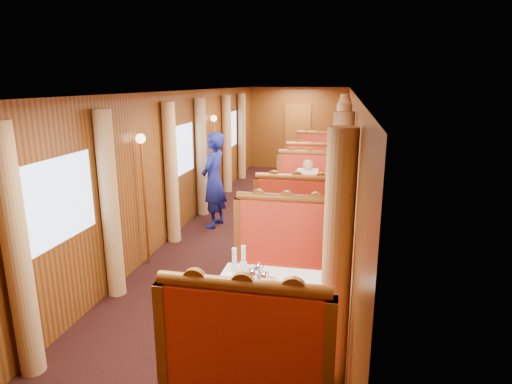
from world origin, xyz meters
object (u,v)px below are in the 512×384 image
(banquette_near_fwd, at_px, (248,378))
(banquette_far_fwd, at_px, (313,181))
(banquette_near_aft, at_px, (284,269))
(steward, at_px, (214,180))
(banquette_mid_fwd, at_px, (297,230))
(banquette_mid_aft, at_px, (308,197))
(table_mid, at_px, (303,214))
(teapot_left, at_px, (253,280))
(tea_tray, at_px, (256,280))
(fruit_plate, at_px, (300,289))
(teapot_back, at_px, (259,273))
(banquette_far_aft, at_px, (318,165))
(teapot_right, at_px, (264,282))
(table_far, at_px, (316,174))
(table_near, at_px, (270,316))
(rose_vase_mid, at_px, (302,183))
(passenger, at_px, (307,184))
(rose_vase_far, at_px, (317,152))

(banquette_near_fwd, relative_size, banquette_far_fwd, 1.00)
(banquette_near_aft, relative_size, steward, 0.76)
(banquette_near_fwd, height_order, steward, steward)
(banquette_mid_fwd, distance_m, banquette_mid_aft, 2.03)
(table_mid, xyz_separation_m, teapot_left, (-0.14, -3.64, 0.45))
(tea_tray, bearing_deg, fruit_plate, -14.16)
(banquette_near_fwd, relative_size, teapot_back, 8.63)
(banquette_far_aft, distance_m, teapot_right, 8.16)
(tea_tray, bearing_deg, banquette_far_fwd, 88.67)
(teapot_back, bearing_deg, table_far, 89.53)
(table_far, bearing_deg, tea_tray, -91.13)
(teapot_right, bearing_deg, table_far, 108.67)
(banquette_near_fwd, xyz_separation_m, teapot_right, (-0.03, 0.88, 0.39))
(table_near, bearing_deg, banquette_mid_aft, 90.00)
(table_mid, relative_size, banquette_mid_aft, 0.78)
(table_near, bearing_deg, rose_vase_mid, 90.59)
(banquette_mid_aft, height_order, fruit_plate, banquette_mid_aft)
(banquette_mid_fwd, distance_m, passenger, 1.80)
(banquette_mid_aft, relative_size, tea_tray, 3.94)
(banquette_near_aft, xyz_separation_m, steward, (-1.67, 2.59, 0.46))
(table_near, height_order, tea_tray, tea_tray)
(banquette_mid_fwd, bearing_deg, fruit_plate, -83.31)
(banquette_far_fwd, relative_size, rose_vase_mid, 3.72)
(banquette_far_aft, distance_m, teapot_left, 8.16)
(banquette_mid_fwd, height_order, rose_vase_mid, banquette_mid_fwd)
(table_near, distance_m, table_mid, 3.50)
(teapot_right, bearing_deg, banquette_mid_aft, 108.52)
(banquette_near_fwd, relative_size, banquette_far_aft, 1.00)
(table_far, xyz_separation_m, teapot_right, (-0.03, -7.13, 0.44))
(banquette_far_aft, bearing_deg, teapot_right, -90.24)
(banquette_far_aft, bearing_deg, banquette_far_fwd, -90.00)
(teapot_right, height_order, rose_vase_mid, rose_vase_mid)
(table_near, bearing_deg, fruit_plate, -22.36)
(banquette_mid_aft, relative_size, passenger, 1.76)
(tea_tray, xyz_separation_m, teapot_left, (-0.00, -0.12, 0.07))
(banquette_near_aft, bearing_deg, banquette_far_fwd, 90.00)
(banquette_mid_aft, xyz_separation_m, banquette_far_fwd, (0.00, 1.47, 0.00))
(fruit_plate, bearing_deg, teapot_right, -178.93)
(rose_vase_far, distance_m, steward, 3.77)
(teapot_left, bearing_deg, tea_tray, 80.22)
(banquette_near_fwd, distance_m, table_mid, 4.51)
(banquette_near_fwd, xyz_separation_m, fruit_plate, (0.31, 0.89, 0.35))
(passenger, bearing_deg, teapot_left, -91.86)
(teapot_right, bearing_deg, banquette_far_fwd, 108.62)
(teapot_right, bearing_deg, rose_vase_mid, 108.97)
(table_far, height_order, teapot_right, teapot_right)
(banquette_mid_aft, height_order, tea_tray, banquette_mid_aft)
(tea_tray, distance_m, teapot_right, 0.17)
(table_mid, height_order, tea_tray, tea_tray)
(steward, bearing_deg, table_far, 161.88)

